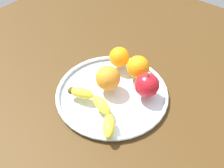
{
  "coord_description": "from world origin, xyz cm",
  "views": [
    {
      "loc": [
        -32.76,
        39.59,
        57.16
      ],
      "look_at": [
        0.0,
        0.0,
        4.8
      ],
      "focal_mm": 39.76,
      "sensor_mm": 36.0,
      "label": 1
    }
  ],
  "objects_px": {
    "banana": "(96,107)",
    "orange_center": "(138,67)",
    "orange_back_right": "(119,57)",
    "orange_front_right": "(108,78)",
    "fruit_bowl": "(112,93)",
    "apple": "(147,85)"
  },
  "relations": [
    {
      "from": "banana",
      "to": "orange_front_right",
      "type": "distance_m",
      "value": 0.1
    },
    {
      "from": "banana",
      "to": "orange_front_right",
      "type": "height_order",
      "value": "orange_front_right"
    },
    {
      "from": "fruit_bowl",
      "to": "banana",
      "type": "distance_m",
      "value": 0.09
    },
    {
      "from": "fruit_bowl",
      "to": "orange_center",
      "type": "distance_m",
      "value": 0.12
    },
    {
      "from": "banana",
      "to": "orange_center",
      "type": "relative_size",
      "value": 2.99
    },
    {
      "from": "banana",
      "to": "orange_center",
      "type": "bearing_deg",
      "value": -76.32
    },
    {
      "from": "apple",
      "to": "orange_back_right",
      "type": "relative_size",
      "value": 1.2
    },
    {
      "from": "fruit_bowl",
      "to": "apple",
      "type": "distance_m",
      "value": 0.11
    },
    {
      "from": "fruit_bowl",
      "to": "orange_back_right",
      "type": "relative_size",
      "value": 5.13
    },
    {
      "from": "orange_center",
      "to": "orange_front_right",
      "type": "distance_m",
      "value": 0.11
    },
    {
      "from": "banana",
      "to": "fruit_bowl",
      "type": "bearing_deg",
      "value": -65.99
    },
    {
      "from": "apple",
      "to": "orange_front_right",
      "type": "xyz_separation_m",
      "value": [
        0.11,
        0.05,
        0.0
      ]
    },
    {
      "from": "orange_back_right",
      "to": "apple",
      "type": "bearing_deg",
      "value": 160.04
    },
    {
      "from": "orange_front_right",
      "to": "orange_back_right",
      "type": "bearing_deg",
      "value": -69.99
    },
    {
      "from": "banana",
      "to": "orange_front_right",
      "type": "relative_size",
      "value": 2.89
    },
    {
      "from": "orange_front_right",
      "to": "orange_back_right",
      "type": "xyz_separation_m",
      "value": [
        0.04,
        -0.1,
        -0.0
      ]
    },
    {
      "from": "banana",
      "to": "apple",
      "type": "xyz_separation_m",
      "value": [
        -0.07,
        -0.14,
        0.02
      ]
    },
    {
      "from": "orange_back_right",
      "to": "orange_center",
      "type": "bearing_deg",
      "value": 177.23
    },
    {
      "from": "fruit_bowl",
      "to": "apple",
      "type": "xyz_separation_m",
      "value": [
        -0.09,
        -0.06,
        0.05
      ]
    },
    {
      "from": "apple",
      "to": "orange_front_right",
      "type": "relative_size",
      "value": 1.07
    },
    {
      "from": "fruit_bowl",
      "to": "apple",
      "type": "height_order",
      "value": "apple"
    },
    {
      "from": "banana",
      "to": "orange_back_right",
      "type": "height_order",
      "value": "orange_back_right"
    }
  ]
}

